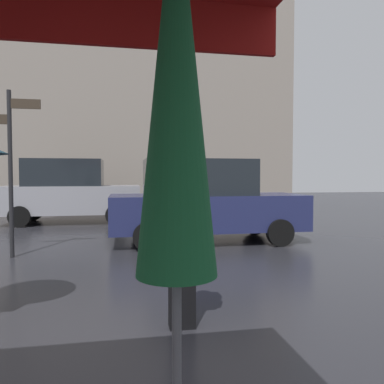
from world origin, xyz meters
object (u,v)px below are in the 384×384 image
folded_patio_umbrella_near (176,114)px  street_signpost (10,157)px  parked_car_left (204,201)px  pedestrian_with_bag (183,235)px  parked_car_right (70,191)px

folded_patio_umbrella_near → street_signpost: (-2.30, 6.15, 0.13)m
parked_car_left → pedestrian_with_bag: bearing=87.2°
pedestrian_with_bag → parked_car_right: 9.36m
folded_patio_umbrella_near → street_signpost: street_signpost is taller
folded_patio_umbrella_near → parked_car_left: size_ratio=0.59×
street_signpost → parked_car_right: bearing=86.3°
folded_patio_umbrella_near → street_signpost: size_ratio=0.84×
parked_car_right → folded_patio_umbrella_near: bearing=-84.9°
folded_patio_umbrella_near → street_signpost: bearing=110.5°
parked_car_left → parked_car_right: parked_car_right is taller
parked_car_right → street_signpost: size_ratio=1.39×
folded_patio_umbrella_near → parked_car_left: bearing=76.8°
folded_patio_umbrella_near → parked_car_left: folded_patio_umbrella_near is taller
parked_car_left → street_signpost: 4.18m
parked_car_left → parked_car_right: size_ratio=1.02×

